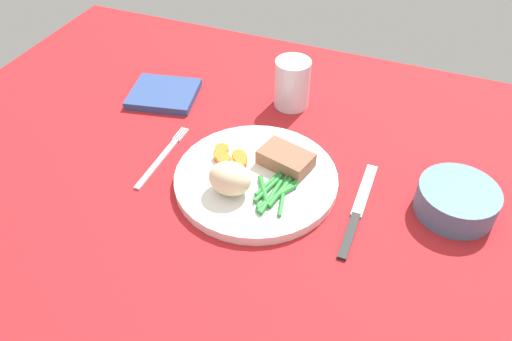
{
  "coord_description": "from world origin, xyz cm",
  "views": [
    {
      "loc": [
        24.25,
        -54.61,
        57.57
      ],
      "look_at": [
        2.92,
        -0.87,
        4.6
      ],
      "focal_mm": 35.19,
      "sensor_mm": 36.0,
      "label": 1
    }
  ],
  "objects_px": {
    "dinner_plate": "(256,179)",
    "fork": "(162,157)",
    "knife": "(358,211)",
    "water_glass": "(292,87)",
    "meat_portion": "(286,159)",
    "salad_bowl": "(457,199)",
    "napkin": "(164,94)"
  },
  "relations": [
    {
      "from": "fork",
      "to": "knife",
      "type": "distance_m",
      "value": 0.33
    },
    {
      "from": "meat_portion",
      "to": "water_glass",
      "type": "bearing_deg",
      "value": 105.78
    },
    {
      "from": "knife",
      "to": "napkin",
      "type": "relative_size",
      "value": 1.64
    },
    {
      "from": "water_glass",
      "to": "napkin",
      "type": "xyz_separation_m",
      "value": [
        -0.24,
        -0.07,
        -0.03
      ]
    },
    {
      "from": "salad_bowl",
      "to": "napkin",
      "type": "relative_size",
      "value": 0.94
    },
    {
      "from": "fork",
      "to": "meat_portion",
      "type": "bearing_deg",
      "value": 14.65
    },
    {
      "from": "dinner_plate",
      "to": "meat_portion",
      "type": "bearing_deg",
      "value": 49.4
    },
    {
      "from": "meat_portion",
      "to": "knife",
      "type": "height_order",
      "value": "meat_portion"
    },
    {
      "from": "fork",
      "to": "water_glass",
      "type": "height_order",
      "value": "water_glass"
    },
    {
      "from": "salad_bowl",
      "to": "dinner_plate",
      "type": "bearing_deg",
      "value": -169.99
    },
    {
      "from": "dinner_plate",
      "to": "knife",
      "type": "xyz_separation_m",
      "value": [
        0.17,
        -0.0,
        -0.01
      ]
    },
    {
      "from": "meat_portion",
      "to": "water_glass",
      "type": "relative_size",
      "value": 0.89
    },
    {
      "from": "dinner_plate",
      "to": "napkin",
      "type": "height_order",
      "value": "dinner_plate"
    },
    {
      "from": "meat_portion",
      "to": "water_glass",
      "type": "distance_m",
      "value": 0.19
    },
    {
      "from": "dinner_plate",
      "to": "water_glass",
      "type": "relative_size",
      "value": 2.79
    },
    {
      "from": "knife",
      "to": "napkin",
      "type": "height_order",
      "value": "napkin"
    },
    {
      "from": "fork",
      "to": "water_glass",
      "type": "xyz_separation_m",
      "value": [
        0.15,
        0.23,
        0.04
      ]
    },
    {
      "from": "knife",
      "to": "fork",
      "type": "bearing_deg",
      "value": -175.72
    },
    {
      "from": "dinner_plate",
      "to": "knife",
      "type": "height_order",
      "value": "dinner_plate"
    },
    {
      "from": "water_glass",
      "to": "salad_bowl",
      "type": "height_order",
      "value": "water_glass"
    },
    {
      "from": "meat_portion",
      "to": "napkin",
      "type": "relative_size",
      "value": 0.66
    },
    {
      "from": "dinner_plate",
      "to": "knife",
      "type": "distance_m",
      "value": 0.17
    },
    {
      "from": "meat_portion",
      "to": "salad_bowl",
      "type": "height_order",
      "value": "salad_bowl"
    },
    {
      "from": "salad_bowl",
      "to": "napkin",
      "type": "xyz_separation_m",
      "value": [
        -0.55,
        0.11,
        -0.02
      ]
    },
    {
      "from": "water_glass",
      "to": "napkin",
      "type": "bearing_deg",
      "value": -163.99
    },
    {
      "from": "meat_portion",
      "to": "knife",
      "type": "bearing_deg",
      "value": -18.49
    },
    {
      "from": "napkin",
      "to": "fork",
      "type": "bearing_deg",
      "value": -61.54
    },
    {
      "from": "dinner_plate",
      "to": "fork",
      "type": "xyz_separation_m",
      "value": [
        -0.17,
        -0.0,
        -0.01
      ]
    },
    {
      "from": "dinner_plate",
      "to": "fork",
      "type": "relative_size",
      "value": 1.56
    },
    {
      "from": "water_glass",
      "to": "salad_bowl",
      "type": "distance_m",
      "value": 0.36
    },
    {
      "from": "salad_bowl",
      "to": "knife",
      "type": "bearing_deg",
      "value": -157.35
    },
    {
      "from": "dinner_plate",
      "to": "fork",
      "type": "height_order",
      "value": "dinner_plate"
    }
  ]
}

